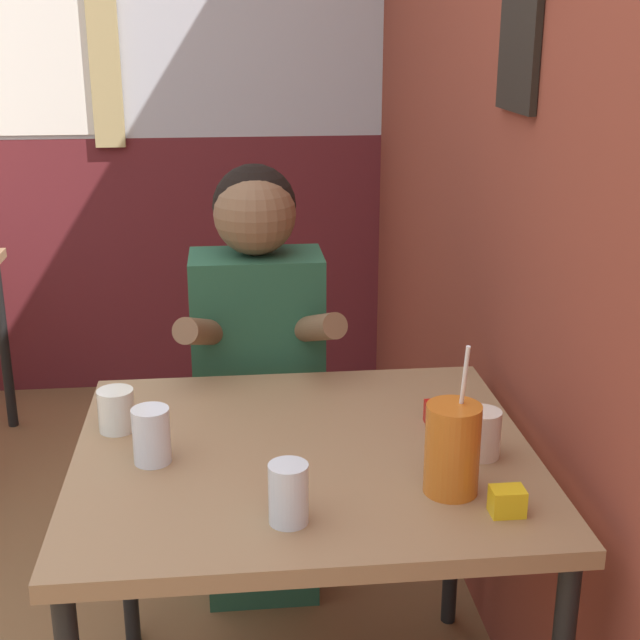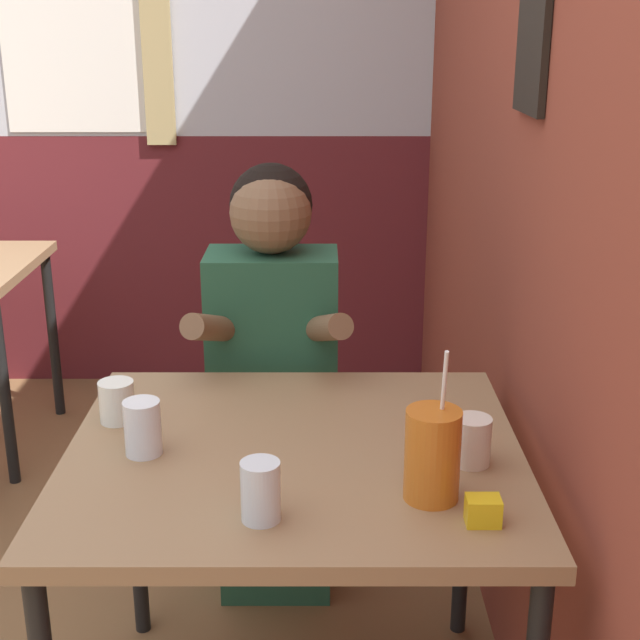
% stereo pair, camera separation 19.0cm
% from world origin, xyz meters
% --- Properties ---
extents(brick_wall_right, '(0.08, 4.52, 2.70)m').
position_xyz_m(brick_wall_right, '(1.30, 1.26, 1.35)').
color(brick_wall_right, brown).
rests_on(brick_wall_right, ground_plane).
extents(back_wall, '(5.54, 0.09, 2.70)m').
position_xyz_m(back_wall, '(-0.01, 2.55, 1.36)').
color(back_wall, silver).
rests_on(back_wall, ground_plane).
extents(main_table, '(0.93, 0.83, 0.73)m').
position_xyz_m(main_table, '(0.75, 0.38, 0.66)').
color(main_table, '#93704C').
rests_on(main_table, ground_plane).
extents(person_seated, '(0.42, 0.41, 1.22)m').
position_xyz_m(person_seated, '(0.68, 0.95, 0.65)').
color(person_seated, '#235138').
rests_on(person_seated, ground_plane).
extents(cocktail_pitcher, '(0.10, 0.10, 0.29)m').
position_xyz_m(cocktail_pitcher, '(1.01, 0.18, 0.82)').
color(cocktail_pitcher, '#C6661E').
rests_on(cocktail_pitcher, main_table).
extents(glass_near_pitcher, '(0.07, 0.07, 0.11)m').
position_xyz_m(glass_near_pitcher, '(0.45, 0.36, 0.79)').
color(glass_near_pitcher, silver).
rests_on(glass_near_pitcher, main_table).
extents(glass_center, '(0.08, 0.08, 0.09)m').
position_xyz_m(glass_center, '(0.37, 0.51, 0.78)').
color(glass_center, silver).
rests_on(glass_center, main_table).
extents(glass_far_side, '(0.08, 0.08, 0.10)m').
position_xyz_m(glass_far_side, '(1.10, 0.31, 0.78)').
color(glass_far_side, silver).
rests_on(glass_far_side, main_table).
extents(glass_by_brick, '(0.07, 0.07, 0.11)m').
position_xyz_m(glass_by_brick, '(0.70, 0.10, 0.79)').
color(glass_by_brick, silver).
rests_on(glass_by_brick, main_table).
extents(condiment_ketchup, '(0.06, 0.04, 0.05)m').
position_xyz_m(condiment_ketchup, '(1.06, 0.47, 0.76)').
color(condiment_ketchup, '#B7140F').
rests_on(condiment_ketchup, main_table).
extents(condiment_mustard, '(0.06, 0.04, 0.05)m').
position_xyz_m(condiment_mustard, '(1.09, 0.09, 0.76)').
color(condiment_mustard, yellow).
rests_on(condiment_mustard, main_table).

